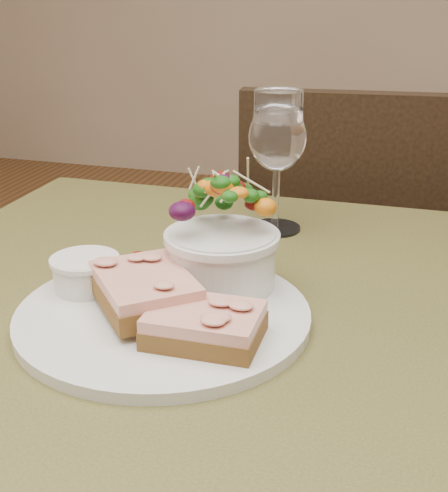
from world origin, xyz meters
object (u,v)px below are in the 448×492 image
(cafe_table, at_px, (211,391))
(ramekin, at_px, (85,271))
(sandwich_front, at_px, (205,325))
(dinner_plate, at_px, (163,315))
(wine_glass, at_px, (277,141))
(sandwich_back, at_px, (145,290))
(salad_bowl, at_px, (222,234))
(chair_far, at_px, (348,365))

(cafe_table, height_order, ramekin, ramekin)
(cafe_table, height_order, sandwich_front, sandwich_front)
(dinner_plate, distance_m, sandwich_front, 0.08)
(dinner_plate, relative_size, wine_glass, 1.70)
(sandwich_back, height_order, wine_glass, wine_glass)
(cafe_table, height_order, sandwich_back, sandwich_back)
(ramekin, relative_size, wine_glass, 0.39)
(cafe_table, xyz_separation_m, sandwich_front, (0.02, -0.08, 0.13))
(dinner_plate, bearing_deg, sandwich_back, -154.19)
(dinner_plate, xyz_separation_m, sandwich_front, (0.06, -0.04, 0.02))
(sandwich_front, xyz_separation_m, wine_glass, (-0.01, 0.34, 0.10))
(salad_bowl, xyz_separation_m, wine_glass, (0.01, 0.22, 0.05))
(sandwich_back, distance_m, wine_glass, 0.32)
(chair_far, distance_m, wine_glass, 0.73)
(dinner_plate, bearing_deg, chair_far, 80.05)
(sandwich_front, bearing_deg, wine_glass, 90.86)
(chair_far, xyz_separation_m, ramekin, (-0.22, -0.70, 0.49))
(sandwich_back, distance_m, ramekin, 0.09)
(salad_bowl, height_order, wine_glass, wine_glass)
(ramekin, bearing_deg, cafe_table, 5.88)
(ramekin, bearing_deg, wine_glass, 61.15)
(salad_bowl, bearing_deg, sandwich_back, -124.37)
(dinner_plate, relative_size, sandwich_front, 2.85)
(sandwich_back, xyz_separation_m, wine_glass, (0.07, 0.30, 0.09))
(cafe_table, height_order, dinner_plate, dinner_plate)
(sandwich_back, bearing_deg, cafe_table, 90.36)
(cafe_table, relative_size, ramekin, 11.72)
(sandwich_front, height_order, ramekin, ramekin)
(cafe_table, relative_size, wine_glass, 4.57)
(ramekin, bearing_deg, sandwich_back, -21.20)
(salad_bowl, relative_size, wine_glass, 0.73)
(ramekin, distance_m, wine_glass, 0.32)
(dinner_plate, height_order, salad_bowl, salad_bowl)
(dinner_plate, distance_m, salad_bowl, 0.11)
(dinner_plate, xyz_separation_m, salad_bowl, (0.04, 0.07, 0.07))
(dinner_plate, height_order, wine_glass, wine_glass)
(cafe_table, relative_size, salad_bowl, 6.30)
(dinner_plate, relative_size, sandwich_back, 2.06)
(sandwich_front, bearing_deg, salad_bowl, 98.43)
(chair_far, height_order, wine_glass, wine_glass)
(salad_bowl, bearing_deg, dinner_plate, -118.54)
(sandwich_back, relative_size, wine_glass, 0.83)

